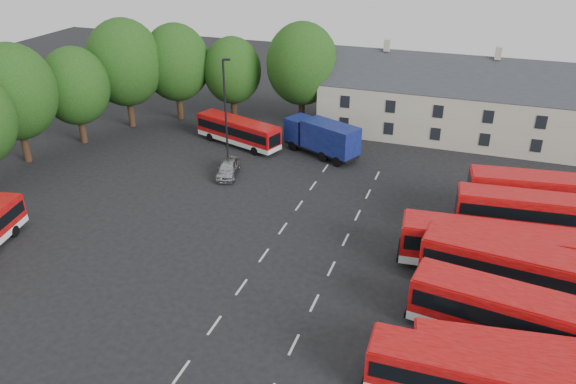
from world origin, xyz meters
name	(u,v)px	position (x,y,z in m)	size (l,w,h in m)	color
ground	(253,271)	(0.00, 0.00, 0.00)	(140.00, 140.00, 0.00)	black
lane_markings	(297,262)	(2.50, 2.00, 0.01)	(5.15, 33.80, 0.01)	beige
treeline	(138,77)	(-20.74, 19.36, 6.68)	(29.92, 32.59, 12.01)	black
terrace_houses	(489,107)	(14.00, 30.00, 3.86)	(35.70, 7.13, 10.06)	beige
bus_row_a	(477,378)	(14.79, -7.17, 1.80)	(10.66, 2.65, 3.00)	silver
bus_row_b	(519,364)	(16.72, -5.44, 1.79)	(10.73, 3.79, 2.97)	silver
bus_row_c	(520,315)	(16.76, -1.73, 2.02)	(12.13, 4.27, 3.36)	silver
bus_row_d	(522,269)	(16.99, 2.95, 2.09)	(12.52, 4.08, 3.48)	silver
bus_row_e	(492,246)	(15.16, 5.29, 2.04)	(12.19, 3.81, 3.39)	silver
bus_dd_south	(528,218)	(17.45, 9.54, 2.35)	(10.25, 3.22, 4.13)	silver
bus_dd_north	(541,199)	(18.41, 12.67, 2.50)	(10.95, 3.78, 4.40)	silver
bus_north	(238,130)	(-10.22, 20.70, 1.67)	(10.02, 5.27, 2.78)	silver
box_truck	(322,137)	(-1.23, 20.99, 1.98)	(8.36, 5.63, 3.52)	black
silver_car	(228,168)	(-8.05, 13.45, 0.74)	(1.75, 4.34, 1.48)	#ACAEB4
lamppost	(226,112)	(-8.66, 14.82, 5.62)	(0.73, 0.46, 10.53)	black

